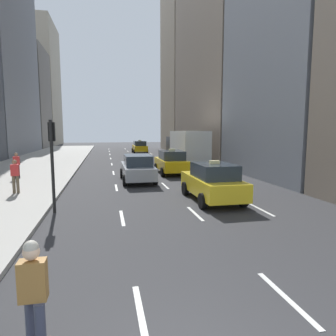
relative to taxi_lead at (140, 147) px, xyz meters
The scene contains 11 objects.
sidewalk_left 16.73m from the taxi_lead, 131.18° to the right, with size 8.00×66.00×0.15m, color #ADAAA3.
lane_markings 16.66m from the taxi_lead, 94.83° to the right, with size 5.72×56.00×0.01m.
taxi_lead is the anchor object (origin of this frame).
taxi_second 20.88m from the taxi_lead, 90.00° to the right, with size 2.02×4.40×1.87m.
taxi_third 29.66m from the taxi_lead, 90.00° to the right, with size 2.02×4.40×1.87m.
sedan_black_near 23.90m from the taxi_lead, 96.73° to the right, with size 2.02×4.86×1.70m.
box_truck 15.04m from the taxi_lead, 79.25° to the right, with size 2.58×8.40×3.15m.
skateboarder 38.70m from the taxi_lead, 98.53° to the right, with size 0.36×0.80×1.75m.
pedestrian_mid_block 28.28m from the taxi_lead, 108.71° to the right, with size 0.36×0.22×1.65m.
pedestrian_far_walking 24.22m from the taxi_lead, 115.19° to the right, with size 0.36×0.22×1.65m.
traffic_light_pole 31.00m from the taxi_lead, 102.59° to the right, with size 0.24×0.42×3.60m.
Camera 1 is at (-0.72, -2.82, 3.20)m, focal length 32.00 mm.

